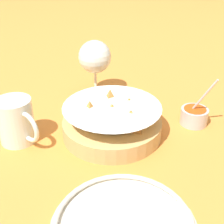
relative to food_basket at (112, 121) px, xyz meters
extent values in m
plane|color=orange|center=(-0.01, 0.01, -0.03)|extent=(4.00, 4.00, 0.00)
cylinder|color=tan|center=(0.00, 0.00, -0.01)|extent=(0.21, 0.21, 0.04)
cone|color=white|center=(0.00, 0.00, 0.00)|extent=(0.21, 0.21, 0.07)
cylinder|color=#3D842D|center=(0.00, 0.00, -0.01)|extent=(0.16, 0.16, 0.01)
pyramid|color=#B77A38|center=(0.05, 0.00, 0.02)|extent=(0.08, 0.06, 0.05)
pyramid|color=#B77A38|center=(0.01, 0.04, 0.02)|extent=(0.07, 0.08, 0.05)
pyramid|color=#B77A38|center=(-0.03, 0.03, 0.02)|extent=(0.07, 0.08, 0.06)
pyramid|color=#B77A38|center=(-0.03, -0.03, 0.02)|extent=(0.08, 0.08, 0.06)
pyramid|color=#B77A38|center=(0.00, 0.00, 0.02)|extent=(0.08, 0.08, 0.05)
cylinder|color=#B7B7BC|center=(0.11, 0.15, -0.01)|extent=(0.06, 0.06, 0.04)
cylinder|color=#CC4C14|center=(0.11, 0.15, -0.01)|extent=(0.05, 0.05, 0.03)
cylinder|color=#B7B7BC|center=(0.12, 0.15, 0.03)|extent=(0.06, 0.01, 0.11)
cylinder|color=silver|center=(-0.16, 0.12, -0.03)|extent=(0.06, 0.06, 0.00)
cylinder|color=silver|center=(-0.16, 0.12, 0.00)|extent=(0.01, 0.01, 0.07)
sphere|color=silver|center=(-0.16, 0.12, 0.07)|extent=(0.08, 0.08, 0.08)
sphere|color=#E5B77F|center=(-0.16, 0.12, 0.06)|extent=(0.06, 0.06, 0.06)
cylinder|color=silver|center=(-0.13, -0.15, 0.01)|extent=(0.07, 0.07, 0.09)
cylinder|color=orange|center=(-0.13, -0.15, 0.00)|extent=(0.06, 0.06, 0.07)
torus|color=silver|center=(-0.09, -0.15, 0.02)|extent=(0.07, 0.01, 0.07)
torus|color=silver|center=(0.18, -0.18, -0.02)|extent=(0.21, 0.21, 0.01)
camera|label=1|loc=(0.37, -0.43, 0.35)|focal=50.00mm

